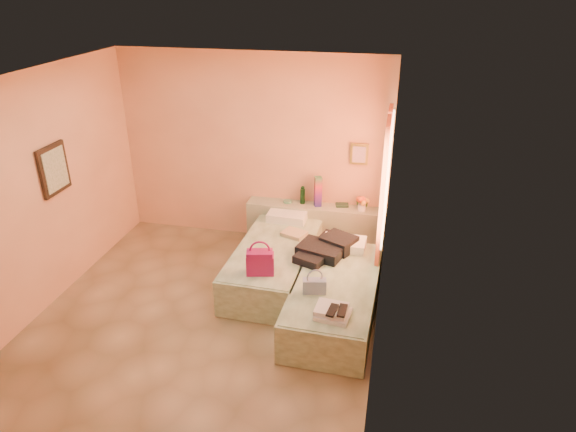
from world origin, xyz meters
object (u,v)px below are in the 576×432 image
at_px(headboard_ledge, 315,226).
at_px(flower_vase, 362,202).
at_px(towel_stack, 333,312).
at_px(magenta_handbag, 260,262).
at_px(bed_left, 275,262).
at_px(blue_handbag, 314,286).
at_px(bed_right, 335,298).
at_px(green_book, 342,205).
at_px(water_bottle, 303,195).

height_order(headboard_ledge, flower_vase, flower_vase).
height_order(headboard_ledge, towel_stack, headboard_ledge).
bearing_deg(magenta_handbag, bed_left, 76.58).
height_order(flower_vase, blue_handbag, flower_vase).
distance_m(headboard_ledge, bed_right, 1.78).
height_order(headboard_ledge, green_book, green_book).
relative_size(bed_right, water_bottle, 7.80).
xyz_separation_m(green_book, flower_vase, (0.30, -0.10, 0.12)).
bearing_deg(headboard_ledge, magenta_handbag, -102.37).
xyz_separation_m(bed_left, magenta_handbag, (-0.00, -0.68, 0.40)).
bearing_deg(magenta_handbag, blue_handbag, -34.22).
xyz_separation_m(green_book, towel_stack, (0.21, -2.47, -0.12)).
xyz_separation_m(green_book, blue_handbag, (-0.05, -2.08, -0.08)).
bearing_deg(headboard_ledge, bed_left, -109.65).
distance_m(water_bottle, towel_stack, 2.58).
bearing_deg(headboard_ledge, flower_vase, -2.21).
distance_m(bed_left, blue_handbag, 1.22).
height_order(water_bottle, green_book, water_bottle).
bearing_deg(headboard_ledge, green_book, 11.68).
distance_m(headboard_ledge, flower_vase, 0.81).
bearing_deg(magenta_handbag, flower_vase, 45.29).
relative_size(headboard_ledge, green_book, 11.11).
bearing_deg(bed_left, green_book, 58.10).
xyz_separation_m(flower_vase, magenta_handbag, (-1.05, -1.70, -0.13)).
relative_size(flower_vase, magenta_handbag, 0.80).
distance_m(green_book, blue_handbag, 2.08).
bearing_deg(green_book, magenta_handbag, -124.98).
xyz_separation_m(headboard_ledge, flower_vase, (0.67, -0.03, 0.46)).
bearing_deg(bed_right, blue_handbag, -122.59).
distance_m(headboard_ledge, water_bottle, 0.50).
bearing_deg(bed_left, headboard_ledge, 72.06).
height_order(magenta_handbag, towel_stack, magenta_handbag).
xyz_separation_m(bed_right, flower_vase, (0.14, 1.67, 0.53)).
bearing_deg(water_bottle, bed_left, -98.51).
bearing_deg(flower_vase, bed_left, -135.57).
bearing_deg(magenta_handbag, towel_stack, -47.73).
bearing_deg(towel_stack, bed_right, 95.04).
bearing_deg(magenta_handbag, headboard_ledge, 64.55).
distance_m(bed_right, green_book, 1.83).
height_order(bed_left, magenta_handbag, magenta_handbag).
bearing_deg(water_bottle, bed_right, -67.18).
bearing_deg(flower_vase, blue_handbag, -100.03).
relative_size(blue_handbag, towel_stack, 0.74).
bearing_deg(green_book, bed_right, -97.49).
bearing_deg(blue_handbag, headboard_ledge, 87.34).
relative_size(headboard_ledge, bed_right, 1.02).
relative_size(bed_left, towel_stack, 5.71).
distance_m(green_book, towel_stack, 2.49).
xyz_separation_m(water_bottle, towel_stack, (0.80, -2.44, -0.23)).
height_order(headboard_ledge, blue_handbag, blue_handbag).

